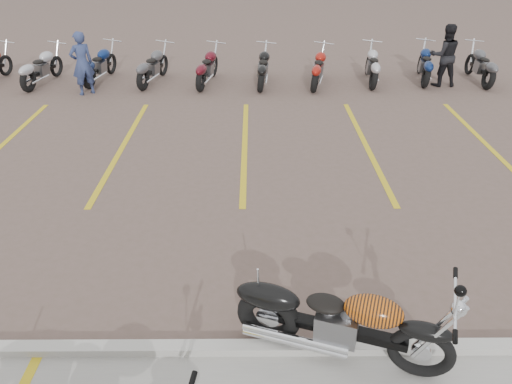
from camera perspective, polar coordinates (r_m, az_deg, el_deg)
ground at (r=7.63m, az=-1.73°, el=-6.81°), size 100.00×100.00×0.00m
curb at (r=6.08m, az=-2.14°, el=-17.43°), size 60.00×0.18×0.12m
parking_stripes at (r=11.12m, az=-1.30°, el=5.34°), size 38.00×5.50×0.01m
flame_cruiser at (r=5.80m, az=9.22°, el=-14.49°), size 2.36×0.94×1.01m
person_a at (r=15.14m, az=-19.27°, el=13.70°), size 0.76×0.72×1.75m
person_b at (r=16.12m, az=20.75°, el=14.39°), size 0.87×0.68×1.79m
bg_bike_row at (r=15.51m, az=-5.66°, el=14.22°), size 17.38×2.06×1.10m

